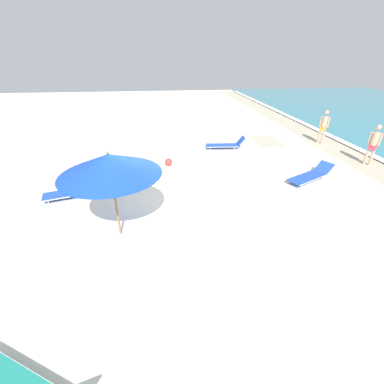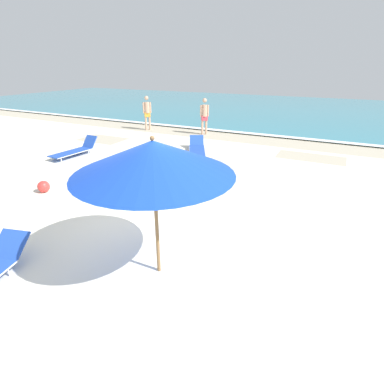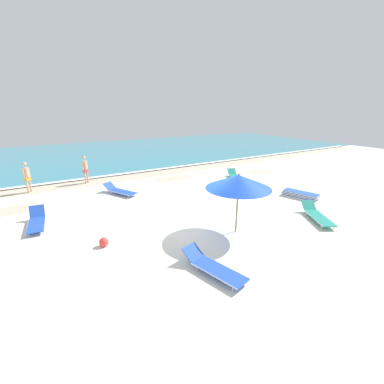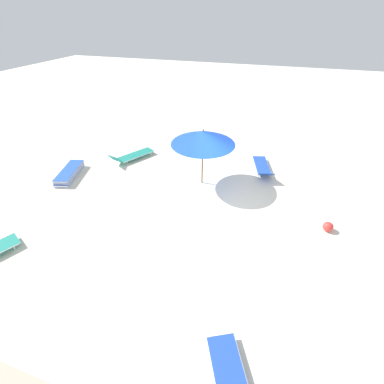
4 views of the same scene
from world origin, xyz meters
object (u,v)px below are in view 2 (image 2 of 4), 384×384
Objects in this scene: sun_lounger_beside_umbrella at (197,148)px; beachgoer_shoreline_child at (204,114)px; beachgoer_wading_adult at (147,111)px; sun_lounger_under_umbrella at (75,150)px; beach_umbrella at (153,158)px; beach_ball at (44,187)px.

beachgoer_shoreline_child is (-1.19, 3.34, 0.79)m from sun_lounger_beside_umbrella.
beachgoer_wading_adult is 1.00× the size of beachgoer_shoreline_child.
beachgoer_shoreline_child is at bearing 67.44° from sun_lounger_under_umbrella.
sun_lounger_under_umbrella is 1.13× the size of beachgoer_shoreline_child.
beach_umbrella reaches higher than beachgoer_wading_adult.
sun_lounger_under_umbrella reaches higher than sun_lounger_beside_umbrella.
beachgoer_shoreline_child is (-3.78, 10.26, -1.03)m from beach_umbrella.
sun_lounger_under_umbrella is (-6.70, 4.55, -1.81)m from beach_umbrella.
beach_umbrella reaches higher than sun_lounger_beside_umbrella.
beachgoer_shoreline_child reaches higher than beach_ball.
beachgoer_wading_adult is at bearing 97.17° from sun_lounger_under_umbrella.
beach_umbrella is 12.15m from beachgoer_wading_adult.
beach_ball is at bearing 60.01° from beachgoer_wading_adult.
sun_lounger_beside_umbrella is at bearing 70.25° from beachgoer_shoreline_child.
sun_lounger_under_umbrella is 3.63m from beach_ball.
beach_umbrella reaches higher than sun_lounger_under_umbrella.
beach_ball is (-2.13, -5.42, -0.05)m from sun_lounger_beside_umbrella.
beachgoer_shoreline_child is (2.92, 5.71, 0.78)m from sun_lounger_under_umbrella.
beach_ball is at bearing 162.34° from beach_umbrella.
beach_umbrella is at bearing 70.82° from beachgoer_shoreline_child.
beachgoer_shoreline_child is at bearing 141.40° from beachgoer_wading_adult.
sun_lounger_beside_umbrella reaches higher than beach_ball.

